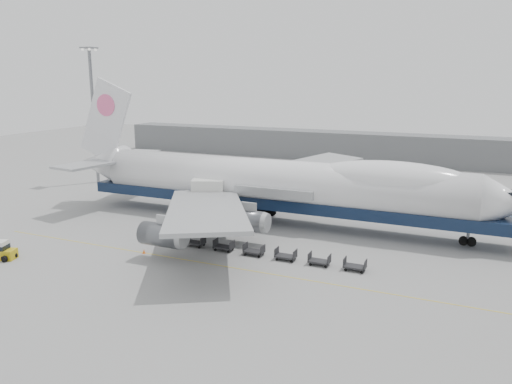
% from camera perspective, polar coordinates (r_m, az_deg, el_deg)
% --- Properties ---
extents(ground, '(260.00, 260.00, 0.00)m').
position_cam_1_polar(ground, '(59.92, -2.05, -6.40)').
color(ground, gray).
rests_on(ground, ground).
extents(apron_line, '(60.00, 0.15, 0.01)m').
position_cam_1_polar(apron_line, '(54.92, -4.81, -8.26)').
color(apron_line, gold).
rests_on(apron_line, ground).
extents(hangar, '(110.00, 8.00, 7.00)m').
position_cam_1_polar(hangar, '(126.82, 7.75, 5.34)').
color(hangar, slate).
rests_on(hangar, ground).
extents(floodlight_mast, '(2.40, 2.40, 25.43)m').
position_cam_1_polar(floodlight_mast, '(100.48, -18.11, 9.08)').
color(floodlight_mast, slate).
rests_on(floodlight_mast, ground).
extents(airliner, '(67.00, 55.30, 19.98)m').
position_cam_1_polar(airliner, '(68.80, 2.76, 0.98)').
color(airliner, white).
rests_on(airliner, ground).
extents(catering_truck, '(5.25, 4.44, 6.04)m').
position_cam_1_polar(catering_truck, '(70.13, -5.49, -0.67)').
color(catering_truck, '#182549').
rests_on(catering_truck, ground).
extents(baggage_tug, '(3.18, 2.33, 2.08)m').
position_cam_1_polar(baggage_tug, '(62.93, -27.11, -6.02)').
color(baggage_tug, gold).
rests_on(baggage_tug, ground).
extents(traffic_cone, '(0.35, 0.35, 0.51)m').
position_cam_1_polar(traffic_cone, '(59.44, -12.69, -6.63)').
color(traffic_cone, '#F9630D').
rests_on(traffic_cone, ground).
extents(dolly_0, '(2.30, 1.35, 1.30)m').
position_cam_1_polar(dolly_0, '(62.73, -10.01, -5.20)').
color(dolly_0, '#2D2D30').
rests_on(dolly_0, ground).
extents(dolly_1, '(2.30, 1.35, 1.30)m').
position_cam_1_polar(dolly_1, '(60.74, -6.95, -5.70)').
color(dolly_1, '#2D2D30').
rests_on(dolly_1, ground).
extents(dolly_2, '(2.30, 1.35, 1.30)m').
position_cam_1_polar(dolly_2, '(58.93, -3.69, -6.21)').
color(dolly_2, '#2D2D30').
rests_on(dolly_2, ground).
extents(dolly_3, '(2.30, 1.35, 1.30)m').
position_cam_1_polar(dolly_3, '(57.34, -0.23, -6.73)').
color(dolly_3, '#2D2D30').
rests_on(dolly_3, ground).
extents(dolly_4, '(2.30, 1.35, 1.30)m').
position_cam_1_polar(dolly_4, '(55.96, 3.42, -7.26)').
color(dolly_4, '#2D2D30').
rests_on(dolly_4, ground).
extents(dolly_5, '(2.30, 1.35, 1.30)m').
position_cam_1_polar(dolly_5, '(54.82, 7.26, -7.77)').
color(dolly_5, '#2D2D30').
rests_on(dolly_5, ground).
extents(dolly_6, '(2.30, 1.35, 1.30)m').
position_cam_1_polar(dolly_6, '(53.94, 11.24, -8.27)').
color(dolly_6, '#2D2D30').
rests_on(dolly_6, ground).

